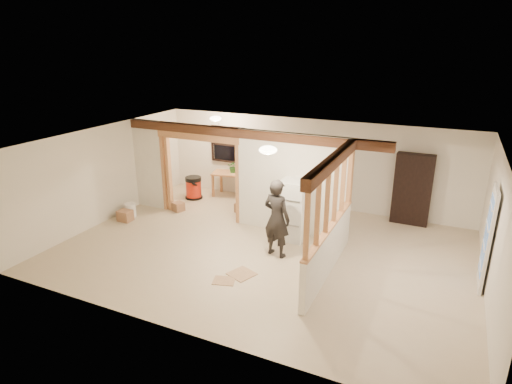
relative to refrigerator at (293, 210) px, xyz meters
The scene contains 30 objects.
floor 1.19m from the refrigerator, 114.56° to the right, with size 9.00×6.50×0.01m, color #C0AE8F.
ceiling 2.00m from the refrigerator, 114.56° to the right, with size 9.00×6.50×0.01m, color white.
wall_back 2.49m from the refrigerator, 99.15° to the left, with size 9.00×0.01×2.50m, color silver.
wall_front 4.15m from the refrigerator, 95.40° to the right, with size 9.00×0.01×2.50m, color silver.
wall_left 4.99m from the refrigerator, behind, with size 0.01×6.50×2.50m, color silver.
wall_right 4.23m from the refrigerator, 11.64° to the right, with size 0.01×6.50×2.50m, color silver.
partition_left_stub 4.48m from the refrigerator, behind, with size 0.90×0.12×2.50m, color silver.
partition_center 0.65m from the refrigerator, 117.93° to the left, with size 2.80×0.12×2.50m, color silver.
doorway_frame 2.83m from the refrigerator, behind, with size 2.46×0.14×2.20m, color #BB7F4E.
header_beam_back 2.18m from the refrigerator, 165.72° to the left, with size 7.00×0.18×0.22m, color #522E1C.
header_beam_right 2.40m from the refrigerator, 45.80° to the right, with size 0.18×3.30×0.22m, color #522E1C.
pony_wall 1.76m from the refrigerator, 45.80° to the right, with size 0.12×3.20×1.00m, color silver.
stud_partition 1.97m from the refrigerator, 45.80° to the right, with size 0.14×3.20×1.32m, color #BB7F4E.
window_back 3.87m from the refrigerator, 142.13° to the left, with size 1.12×0.10×1.10m, color black.
french_door 4.07m from the refrigerator, ahead, with size 0.12×0.86×2.00m, color white.
ceiling_dome_main 2.21m from the refrigerator, 93.70° to the right, with size 0.36×0.36×0.16m, color #FFEABF.
ceiling_dome_util 3.67m from the refrigerator, 153.29° to the left, with size 0.32×0.32×0.14m, color #FFEABF.
hanging_bulb 2.89m from the refrigerator, 162.49° to the left, with size 0.07×0.07×0.07m, color #FFD88C.
refrigerator is the anchor object (origin of this frame).
woman 0.95m from the refrigerator, 92.42° to the right, with size 0.64×0.42×1.76m, color black.
work_table 3.40m from the refrigerator, 142.73° to the left, with size 1.22×0.61×0.77m, color #BB7F4E.
potted_plant 3.39m from the refrigerator, 142.38° to the left, with size 0.33×0.29×0.37m, color #336228.
shop_vac 3.99m from the refrigerator, 159.11° to the left, with size 0.53×0.53×0.69m, color #B5210E.
bookshelf 3.27m from the refrigerator, 41.86° to the left, with size 0.93×0.31×1.86m, color black.
bucket 4.53m from the refrigerator, behind, with size 0.29×0.29×0.37m, color white.
box_util_a 2.20m from the refrigerator, 152.45° to the left, with size 0.31×0.26×0.26m, color #976849.
box_util_b 3.60m from the refrigerator, behind, with size 0.27×0.27×0.26m, color #976849.
box_front 4.53m from the refrigerator, 169.26° to the right, with size 0.36×0.29×0.29m, color #976849.
floor_panel_near 2.19m from the refrigerator, 99.75° to the right, with size 0.47×0.47×0.02m, color tan.
floor_panel_far 2.58m from the refrigerator, 102.88° to the right, with size 0.43×0.34×0.01m, color tan.
Camera 1 is at (3.53, -8.04, 4.46)m, focal length 30.00 mm.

